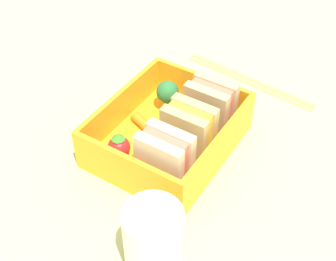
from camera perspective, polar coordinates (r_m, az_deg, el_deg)
ground_plane at (r=59.55cm, az=0.00°, el=-2.60°), size 120.00×120.00×2.00cm
bento_tray at (r=58.41cm, az=0.00°, el=-1.50°), size 17.59×14.65×1.20cm
bento_rim at (r=56.44cm, az=0.00°, el=0.56°), size 17.59×14.65×4.52cm
sandwich_left at (r=58.30cm, az=5.18°, el=3.12°), size 3.75×5.78×6.23cm
sandwich_center_left at (r=54.78cm, az=2.56°, el=0.13°), size 3.75×5.78×6.23cm
sandwich_center at (r=51.56cm, az=-0.40°, el=-3.25°), size 3.75×5.78×6.23cm
broccoli_floret at (r=60.81cm, az=-0.06°, el=4.60°), size 2.95×2.95×4.21cm
carrot_stick_far_left at (r=58.96cm, az=-2.58°, el=0.64°), size 2.96×5.21×1.30cm
strawberry_far_left at (r=55.36cm, az=-5.99°, el=-1.91°), size 2.69×2.69×3.29cm
chopstick_pair at (r=69.81cm, az=9.88°, el=6.16°), size 3.67×20.58×0.70cm
drinking_glass at (r=44.97cm, az=-1.78°, el=-13.38°), size 5.68×5.68×8.31cm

